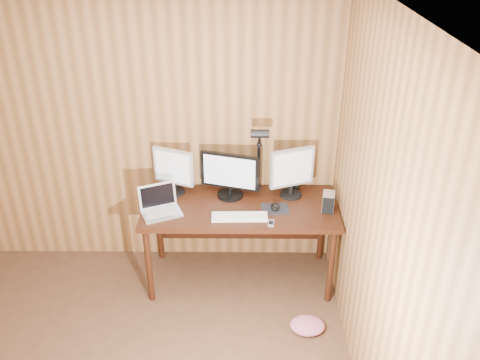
{
  "coord_description": "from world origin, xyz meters",
  "views": [
    {
      "loc": [
        0.96,
        -1.93,
        2.95
      ],
      "look_at": [
        0.93,
        1.58,
        1.02
      ],
      "focal_mm": 38.0,
      "sensor_mm": 36.0,
      "label": 1
    }
  ],
  "objects_px": {
    "monitor_center": "(230,175)",
    "mouse": "(275,207)",
    "phone": "(271,223)",
    "monitor_left": "(173,170)",
    "hard_drive": "(328,202)",
    "desk_lamp": "(259,150)",
    "desk": "(240,214)",
    "laptop": "(160,206)",
    "speaker": "(296,182)",
    "keyboard": "(240,217)",
    "monitor_right": "(292,171)"
  },
  "relations": [
    {
      "from": "laptop",
      "to": "speaker",
      "type": "xyz_separation_m",
      "value": [
        1.13,
        0.38,
        0.0
      ]
    },
    {
      "from": "monitor_left",
      "to": "keyboard",
      "type": "height_order",
      "value": "monitor_left"
    },
    {
      "from": "keyboard",
      "to": "desk_lamp",
      "type": "bearing_deg",
      "value": 67.29
    },
    {
      "from": "mouse",
      "to": "phone",
      "type": "distance_m",
      "value": 0.22
    },
    {
      "from": "desk_lamp",
      "to": "mouse",
      "type": "bearing_deg",
      "value": -75.03
    },
    {
      "from": "monitor_center",
      "to": "mouse",
      "type": "bearing_deg",
      "value": -13.28
    },
    {
      "from": "desk",
      "to": "monitor_right",
      "type": "xyz_separation_m",
      "value": [
        0.43,
        0.1,
        0.36
      ]
    },
    {
      "from": "desk",
      "to": "laptop",
      "type": "height_order",
      "value": "laptop"
    },
    {
      "from": "monitor_right",
      "to": "mouse",
      "type": "bearing_deg",
      "value": -143.92
    },
    {
      "from": "monitor_center",
      "to": "monitor_right",
      "type": "xyz_separation_m",
      "value": [
        0.52,
        0.01,
        0.03
      ]
    },
    {
      "from": "keyboard",
      "to": "phone",
      "type": "distance_m",
      "value": 0.26
    },
    {
      "from": "mouse",
      "to": "phone",
      "type": "relative_size",
      "value": 1.2
    },
    {
      "from": "monitor_center",
      "to": "laptop",
      "type": "bearing_deg",
      "value": -140.02
    },
    {
      "from": "speaker",
      "to": "laptop",
      "type": "bearing_deg",
      "value": -161.25
    },
    {
      "from": "monitor_left",
      "to": "desk_lamp",
      "type": "distance_m",
      "value": 0.74
    },
    {
      "from": "mouse",
      "to": "desk_lamp",
      "type": "distance_m",
      "value": 0.49
    },
    {
      "from": "desk",
      "to": "laptop",
      "type": "xyz_separation_m",
      "value": [
        -0.65,
        -0.16,
        0.18
      ]
    },
    {
      "from": "desk",
      "to": "mouse",
      "type": "height_order",
      "value": "mouse"
    },
    {
      "from": "desk_lamp",
      "to": "speaker",
      "type": "bearing_deg",
      "value": 1.67
    },
    {
      "from": "desk",
      "to": "keyboard",
      "type": "height_order",
      "value": "keyboard"
    },
    {
      "from": "desk",
      "to": "desk_lamp",
      "type": "distance_m",
      "value": 0.57
    },
    {
      "from": "monitor_center",
      "to": "keyboard",
      "type": "distance_m",
      "value": 0.4
    },
    {
      "from": "laptop",
      "to": "mouse",
      "type": "height_order",
      "value": "laptop"
    },
    {
      "from": "keyboard",
      "to": "laptop",
      "type": "bearing_deg",
      "value": 170.57
    },
    {
      "from": "mouse",
      "to": "phone",
      "type": "bearing_deg",
      "value": -114.98
    },
    {
      "from": "monitor_center",
      "to": "mouse",
      "type": "xyz_separation_m",
      "value": [
        0.37,
        -0.21,
        -0.18
      ]
    },
    {
      "from": "monitor_center",
      "to": "speaker",
      "type": "bearing_deg",
      "value": 29.35
    },
    {
      "from": "monitor_right",
      "to": "phone",
      "type": "relative_size",
      "value": 4.66
    },
    {
      "from": "monitor_left",
      "to": "phone",
      "type": "distance_m",
      "value": 0.96
    },
    {
      "from": "desk",
      "to": "monitor_left",
      "type": "relative_size",
      "value": 3.91
    },
    {
      "from": "hard_drive",
      "to": "keyboard",
      "type": "bearing_deg",
      "value": -159.47
    },
    {
      "from": "desk",
      "to": "speaker",
      "type": "xyz_separation_m",
      "value": [
        0.49,
        0.22,
        0.18
      ]
    },
    {
      "from": "keyboard",
      "to": "phone",
      "type": "height_order",
      "value": "keyboard"
    },
    {
      "from": "monitor_left",
      "to": "hard_drive",
      "type": "height_order",
      "value": "monitor_left"
    },
    {
      "from": "desk_lamp",
      "to": "hard_drive",
      "type": "bearing_deg",
      "value": -36.93
    },
    {
      "from": "monitor_center",
      "to": "keyboard",
      "type": "bearing_deg",
      "value": -60.04
    },
    {
      "from": "monitor_left",
      "to": "hard_drive",
      "type": "bearing_deg",
      "value": 10.7
    },
    {
      "from": "mouse",
      "to": "keyboard",
      "type": "bearing_deg",
      "value": -169.58
    },
    {
      "from": "monitor_center",
      "to": "mouse",
      "type": "distance_m",
      "value": 0.46
    },
    {
      "from": "hard_drive",
      "to": "phone",
      "type": "height_order",
      "value": "hard_drive"
    },
    {
      "from": "desk",
      "to": "laptop",
      "type": "relative_size",
      "value": 4.3
    },
    {
      "from": "phone",
      "to": "speaker",
      "type": "height_order",
      "value": "speaker"
    },
    {
      "from": "monitor_left",
      "to": "mouse",
      "type": "distance_m",
      "value": 0.91
    },
    {
      "from": "monitor_right",
      "to": "speaker",
      "type": "bearing_deg",
      "value": 44.49
    },
    {
      "from": "desk",
      "to": "phone",
      "type": "xyz_separation_m",
      "value": [
        0.24,
        -0.34,
        0.13
      ]
    },
    {
      "from": "monitor_left",
      "to": "monitor_center",
      "type": "bearing_deg",
      "value": 16.46
    },
    {
      "from": "monitor_right",
      "to": "laptop",
      "type": "height_order",
      "value": "monitor_right"
    },
    {
      "from": "desk",
      "to": "hard_drive",
      "type": "bearing_deg",
      "value": -10.31
    },
    {
      "from": "monitor_left",
      "to": "hard_drive",
      "type": "distance_m",
      "value": 1.31
    },
    {
      "from": "desk_lamp",
      "to": "desk",
      "type": "bearing_deg",
      "value": -145.3
    }
  ]
}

